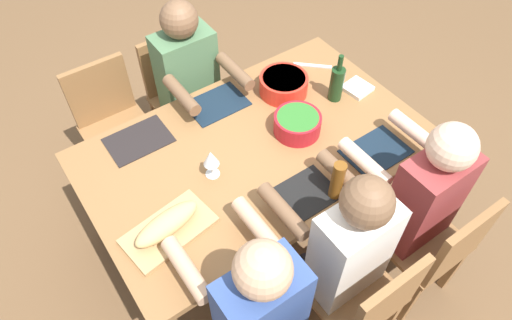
{
  "coord_description": "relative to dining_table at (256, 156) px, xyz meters",
  "views": [
    {
      "loc": [
        -0.89,
        -1.28,
        2.5
      ],
      "look_at": [
        0.0,
        0.0,
        0.63
      ],
      "focal_mm": 32.3,
      "sensor_mm": 36.0,
      "label": 1
    }
  ],
  "objects": [
    {
      "name": "placemat_far_left",
      "position": [
        -0.48,
        0.38,
        0.08
      ],
      "size": [
        0.32,
        0.23,
        0.01
      ],
      "primitive_type": "cube",
      "color": "black",
      "rests_on": "dining_table"
    },
    {
      "name": "cutting_board",
      "position": [
        -0.6,
        -0.19,
        0.09
      ],
      "size": [
        0.43,
        0.28,
        0.02
      ],
      "primitive_type": "cube",
      "rotation": [
        0.0,
        0.0,
        0.15
      ],
      "color": "tan",
      "rests_on": "dining_table"
    },
    {
      "name": "serving_bowl_greens",
      "position": [
        0.24,
        -0.03,
        0.14
      ],
      "size": [
        0.25,
        0.25,
        0.1
      ],
      "color": "#B21923",
      "rests_on": "dining_table"
    },
    {
      "name": "chair_near_right",
      "position": [
        0.48,
        -0.86,
        -0.18
      ],
      "size": [
        0.4,
        0.4,
        0.85
      ],
      "color": "olive",
      "rests_on": "ground_plane"
    },
    {
      "name": "diner_far_center",
      "position": [
        -0.0,
        0.68,
        0.03
      ],
      "size": [
        0.41,
        0.53,
        1.2
      ],
      "color": "#2D2D38",
      "rests_on": "ground_plane"
    },
    {
      "name": "diner_near_left",
      "position": [
        -0.48,
        -0.68,
        0.03
      ],
      "size": [
        0.41,
        0.53,
        1.2
      ],
      "color": "#2D2D38",
      "rests_on": "ground_plane"
    },
    {
      "name": "placemat_near_right",
      "position": [
        0.48,
        -0.38,
        0.08
      ],
      "size": [
        0.32,
        0.23,
        0.01
      ],
      "primitive_type": "cube",
      "color": "#142333",
      "rests_on": "dining_table"
    },
    {
      "name": "dining_table",
      "position": [
        0.0,
        0.0,
        0.0
      ],
      "size": [
        1.73,
        1.08,
        0.74
      ],
      "color": "olive",
      "rests_on": "ground_plane"
    },
    {
      "name": "chair_far_left",
      "position": [
        -0.48,
        0.86,
        -0.18
      ],
      "size": [
        0.4,
        0.4,
        0.85
      ],
      "color": "olive",
      "rests_on": "ground_plane"
    },
    {
      "name": "serving_bowl_fruit",
      "position": [
        0.36,
        0.25,
        0.14
      ],
      "size": [
        0.27,
        0.27,
        0.11
      ],
      "color": "red",
      "rests_on": "dining_table"
    },
    {
      "name": "napkin_stack",
      "position": [
        0.72,
        0.02,
        0.09
      ],
      "size": [
        0.16,
        0.16,
        0.02
      ],
      "primitive_type": "cube",
      "rotation": [
        0.0,
        0.0,
        0.13
      ],
      "color": "white",
      "rests_on": "dining_table"
    },
    {
      "name": "bread_loaf",
      "position": [
        -0.6,
        -0.19,
        0.14
      ],
      "size": [
        0.33,
        0.16,
        0.09
      ],
      "primitive_type": "ellipsoid",
      "rotation": [
        0.0,
        0.0,
        0.15
      ],
      "color": "tan",
      "rests_on": "cutting_board"
    },
    {
      "name": "chair_near_center",
      "position": [
        0.0,
        -0.86,
        -0.18
      ],
      "size": [
        0.4,
        0.4,
        0.85
      ],
      "color": "olive",
      "rests_on": "ground_plane"
    },
    {
      "name": "diner_near_center",
      "position": [
        0.0,
        -0.68,
        0.03
      ],
      "size": [
        0.41,
        0.53,
        1.2
      ],
      "color": "#2D2D38",
      "rests_on": "ground_plane"
    },
    {
      "name": "diner_near_right",
      "position": [
        0.48,
        -0.68,
        0.03
      ],
      "size": [
        0.41,
        0.53,
        1.2
      ],
      "color": "#2D2D38",
      "rests_on": "ground_plane"
    },
    {
      "name": "wine_bottle",
      "position": [
        0.57,
        0.05,
        0.19
      ],
      "size": [
        0.08,
        0.08,
        0.29
      ],
      "color": "#193819",
      "rests_on": "dining_table"
    },
    {
      "name": "chair_far_center",
      "position": [
        0.0,
        0.86,
        -0.18
      ],
      "size": [
        0.4,
        0.4,
        0.85
      ],
      "color": "olive",
      "rests_on": "ground_plane"
    },
    {
      "name": "carving_knife",
      "position": [
        0.65,
        0.33,
        0.08
      ],
      "size": [
        0.18,
        0.17,
        0.01
      ],
      "primitive_type": "cube",
      "rotation": [
        0.0,
        0.0,
        2.39
      ],
      "color": "silver",
      "rests_on": "dining_table"
    },
    {
      "name": "placemat_far_center",
      "position": [
        0.0,
        0.38,
        0.08
      ],
      "size": [
        0.32,
        0.23,
        0.01
      ],
      "primitive_type": "cube",
      "color": "#142333",
      "rests_on": "dining_table"
    },
    {
      "name": "beer_bottle",
      "position": [
        0.13,
        -0.46,
        0.19
      ],
      "size": [
        0.06,
        0.06,
        0.22
      ],
      "primitive_type": "cylinder",
      "color": "brown",
      "rests_on": "dining_table"
    },
    {
      "name": "wine_glass",
      "position": [
        -0.28,
        -0.03,
        0.19
      ],
      "size": [
        0.08,
        0.08,
        0.17
      ],
      "color": "silver",
      "rests_on": "dining_table"
    },
    {
      "name": "placemat_near_center",
      "position": [
        0.0,
        -0.38,
        0.08
      ],
      "size": [
        0.32,
        0.23,
        0.01
      ],
      "primitive_type": "cube",
      "color": "black",
      "rests_on": "dining_table"
    },
    {
      "name": "ground_plane",
      "position": [
        0.0,
        0.0,
        -0.66
      ],
      "size": [
        8.0,
        8.0,
        0.0
      ],
      "primitive_type": "plane",
      "color": "brown"
    }
  ]
}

